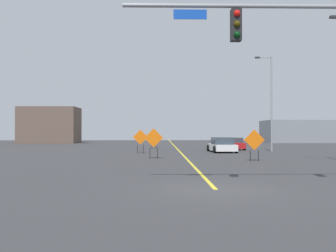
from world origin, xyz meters
TOP-DOWN VIEW (x-y plane):
  - ground at (0.00, 0.00)m, footprint 136.48×136.48m
  - road_centre_stripe at (0.00, 37.91)m, footprint 0.16×75.82m
  - street_lamp_far_left at (8.54, 23.19)m, footprint 1.62×0.24m
  - construction_sign_median_far at (4.20, 11.84)m, footprint 1.33×0.07m
  - construction_sign_right_shoulder at (-2.53, 29.75)m, footprint 1.22×0.14m
  - construction_sign_left_lane at (-3.56, 20.91)m, footprint 1.31×0.12m
  - construction_sign_right_lane at (-2.29, 14.14)m, footprint 1.33×0.08m
  - car_red_distant at (5.60, 27.25)m, footprint 2.36×4.29m
  - car_white_near at (3.82, 22.41)m, footprint 2.35×4.47m
  - roadside_building_east at (21.69, 51.77)m, footprint 11.73×7.34m
  - roadside_building_west at (-19.65, 49.60)m, footprint 8.95×6.05m

SIDE VIEW (x-z plane):
  - ground at x=0.00m, z-range 0.00..0.00m
  - road_centre_stripe at x=0.00m, z-range 0.00..0.01m
  - car_red_distant at x=5.60m, z-range -0.02..1.24m
  - car_white_near at x=3.82m, z-range -0.06..1.30m
  - construction_sign_right_shoulder at x=-2.53m, z-range 0.22..2.03m
  - construction_sign_median_far at x=4.20m, z-range 0.26..2.29m
  - construction_sign_left_lane at x=-3.56m, z-range 0.27..2.33m
  - construction_sign_right_lane at x=-2.29m, z-range 0.29..2.41m
  - roadside_building_east at x=21.69m, z-range 0.00..3.72m
  - roadside_building_west at x=-19.65m, z-range 0.00..5.76m
  - street_lamp_far_left at x=8.54m, z-range 0.40..9.40m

